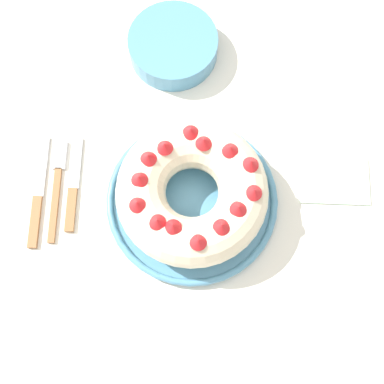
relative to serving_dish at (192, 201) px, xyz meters
name	(u,v)px	position (x,y,z in m)	size (l,w,h in m)	color
ground_plane	(185,271)	(-0.02, -0.01, -0.74)	(8.00, 8.00, 0.00)	brown
dining_table	(181,222)	(-0.02, -0.01, -0.11)	(1.11, 1.03, 0.73)	silver
serving_dish	(192,201)	(0.00, 0.00, 0.00)	(0.30, 0.30, 0.02)	#518EB2
bundt_cake	(192,192)	(0.00, 0.00, 0.05)	(0.26, 0.26, 0.10)	beige
fork	(57,183)	(-0.24, 0.03, -0.01)	(0.02, 0.19, 0.01)	#936038
serving_knife	(38,199)	(-0.27, 0.00, -0.01)	(0.02, 0.21, 0.01)	#936038
cake_knife	(73,190)	(-0.21, 0.02, -0.01)	(0.02, 0.18, 0.01)	#936038
side_bowl	(173,46)	(-0.04, 0.30, 0.01)	(0.17, 0.17, 0.05)	#518EB2
napkin	(334,181)	(0.25, 0.04, -0.01)	(0.12, 0.09, 0.00)	#B2D1B7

